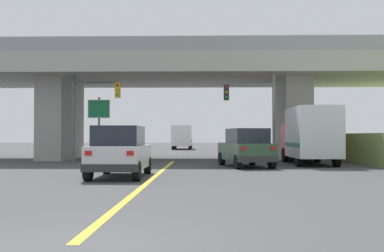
{
  "coord_description": "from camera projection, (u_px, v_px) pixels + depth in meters",
  "views": [
    {
      "loc": [
        1.97,
        -7.04,
        1.63
      ],
      "look_at": [
        1.38,
        16.27,
        2.12
      ],
      "focal_mm": 44.16,
      "sensor_mm": 36.0,
      "label": 1
    }
  ],
  "objects": [
    {
      "name": "traffic_signal_nearside",
      "position": [
        256.0,
        106.0,
        28.72
      ],
      "size": [
        3.13,
        0.36,
        5.41
      ],
      "color": "slate",
      "rests_on": "ground"
    },
    {
      "name": "suv_lead",
      "position": [
        120.0,
        152.0,
        18.61
      ],
      "size": [
        2.02,
        4.46,
        2.02
      ],
      "color": "silver",
      "rests_on": "ground"
    },
    {
      "name": "lane_divider_stripe",
      "position": [
        154.0,
        177.0,
        18.66
      ],
      "size": [
        0.2,
        23.22,
        0.01
      ],
      "primitive_type": "cube",
      "color": "yellow",
      "rests_on": "ground"
    },
    {
      "name": "box_truck",
      "position": [
        310.0,
        135.0,
        26.89
      ],
      "size": [
        2.33,
        6.4,
        3.23
      ],
      "color": "red",
      "rests_on": "ground"
    },
    {
      "name": "highway_sign",
      "position": [
        99.0,
        115.0,
        30.53
      ],
      "size": [
        1.44,
        0.17,
        4.14
      ],
      "color": "slate",
      "rests_on": "ground"
    },
    {
      "name": "semi_truck_distant",
      "position": [
        182.0,
        137.0,
        58.15
      ],
      "size": [
        2.33,
        6.81,
        2.89
      ],
      "color": "red",
      "rests_on": "ground"
    },
    {
      "name": "overpass_bridge",
      "position": [
        176.0,
        81.0,
        32.95
      ],
      "size": [
        34.24,
        9.53,
        7.65
      ],
      "color": "#A8A59E",
      "rests_on": "ground"
    },
    {
      "name": "suv_crossing",
      "position": [
        246.0,
        148.0,
        24.79
      ],
      "size": [
        2.84,
        4.74,
        2.02
      ],
      "rotation": [
        0.0,
        0.0,
        0.2
      ],
      "color": "#2D4C33",
      "rests_on": "ground"
    },
    {
      "name": "ground",
      "position": [
        176.0,
        159.0,
        32.84
      ],
      "size": [
        160.0,
        160.0,
        0.0
      ],
      "primitive_type": "plane",
      "color": "#424244"
    },
    {
      "name": "traffic_signal_farside",
      "position": [
        89.0,
        105.0,
        29.55
      ],
      "size": [
        3.04,
        0.36,
        5.51
      ],
      "color": "#56595E",
      "rests_on": "ground"
    }
  ]
}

